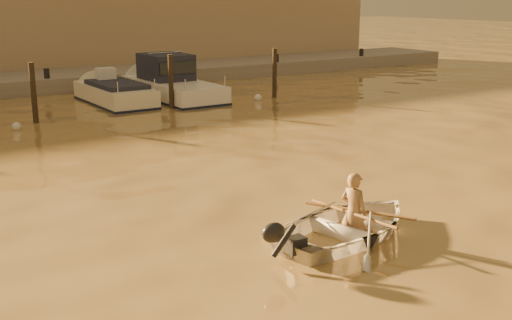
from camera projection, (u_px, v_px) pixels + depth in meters
ground_plane at (286, 262)px, 10.29m from camera, size 160.00×160.00×0.00m
dinghy at (350, 225)px, 11.31m from camera, size 3.65×2.95×0.67m
person at (354, 212)px, 11.33m from camera, size 0.45×0.59×1.45m
outboard_motor at (295, 245)px, 10.25m from camera, size 0.97×0.59×0.70m
oar_port at (359, 211)px, 11.44m from camera, size 0.93×1.94×0.13m
oar_starboard at (352, 213)px, 11.30m from camera, size 0.15×2.10×0.13m
moored_boat_3 at (115, 98)px, 24.98m from camera, size 1.79×5.27×0.95m
moored_boat_4 at (172, 83)px, 26.21m from camera, size 2.12×6.57×1.75m
piling_2 at (34, 96)px, 21.08m from camera, size 0.18×0.18×2.20m
piling_3 at (171, 84)px, 23.76m from camera, size 0.18×0.18×2.20m
piling_4 at (275, 75)px, 26.27m from camera, size 0.18×0.18×2.20m
fender_c at (16, 127)px, 20.18m from camera, size 0.30×0.30×0.30m
fender_d at (145, 107)px, 23.75m from camera, size 0.30×0.30×0.30m
fender_e at (258, 98)px, 25.73m from camera, size 0.30×0.30×0.30m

